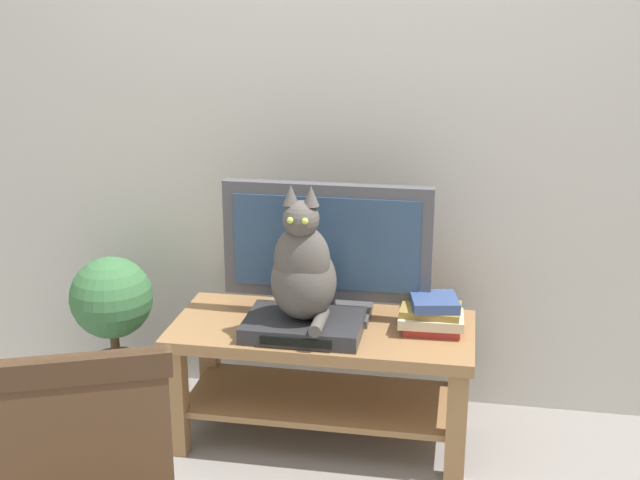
# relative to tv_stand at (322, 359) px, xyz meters

# --- Properties ---
(back_wall) EXTENTS (7.00, 0.12, 2.80)m
(back_wall) POSITION_rel_tv_stand_xyz_m (-0.01, 0.44, 1.07)
(back_wall) COLOR beige
(back_wall) RESTS_ON ground
(tv_stand) EXTENTS (1.10, 0.50, 0.46)m
(tv_stand) POSITION_rel_tv_stand_xyz_m (0.00, 0.00, 0.00)
(tv_stand) COLOR olive
(tv_stand) RESTS_ON ground
(tv) EXTENTS (0.77, 0.20, 0.51)m
(tv) POSITION_rel_tv_stand_xyz_m (0.00, 0.09, 0.40)
(tv) COLOR #4C4C51
(tv) RESTS_ON tv_stand
(media_box) EXTENTS (0.42, 0.30, 0.06)m
(media_box) POSITION_rel_tv_stand_xyz_m (-0.05, -0.08, 0.16)
(media_box) COLOR #2D2D30
(media_box) RESTS_ON tv_stand
(cat) EXTENTS (0.23, 0.28, 0.50)m
(cat) POSITION_rel_tv_stand_xyz_m (-0.05, -0.09, 0.38)
(cat) COLOR #514C47
(cat) RESTS_ON media_box
(book_stack) EXTENTS (0.24, 0.20, 0.13)m
(book_stack) POSITION_rel_tv_stand_xyz_m (0.40, 0.03, 0.19)
(book_stack) COLOR #B2332D
(book_stack) RESTS_ON tv_stand
(potted_plant) EXTENTS (0.32, 0.32, 0.64)m
(potted_plant) POSITION_rel_tv_stand_xyz_m (-0.86, 0.08, 0.04)
(potted_plant) COLOR #47474C
(potted_plant) RESTS_ON ground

